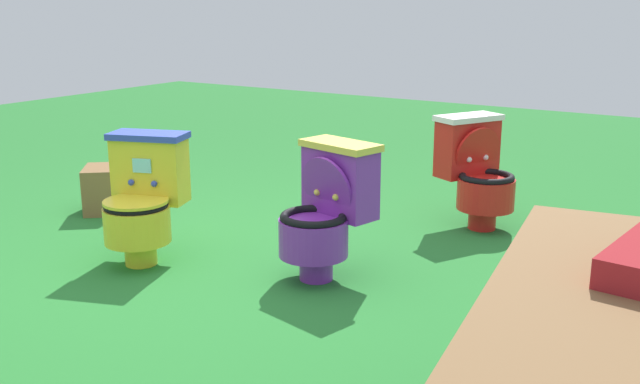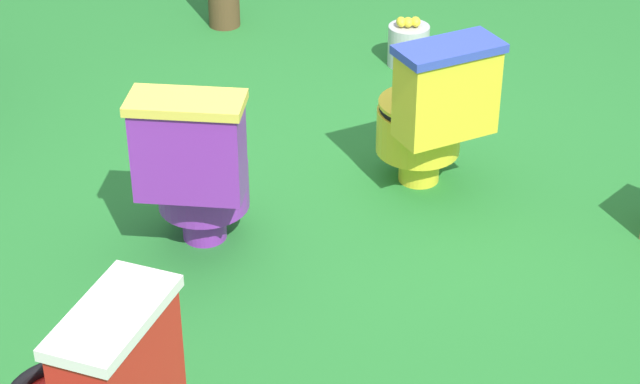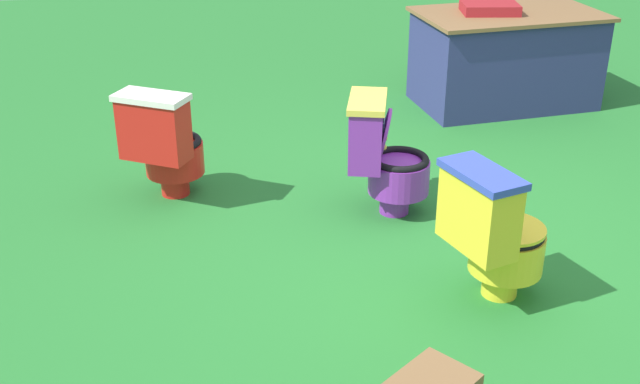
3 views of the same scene
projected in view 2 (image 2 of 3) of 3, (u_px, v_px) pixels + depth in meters
name	position (u px, v px, depth m)	size (l,w,h in m)	color
ground	(305.00, 210.00, 4.82)	(14.00, 14.00, 0.00)	#26752D
toilet_purple	(197.00, 167.00, 4.40)	(0.57, 0.50, 0.73)	purple
toilet_yellow	(431.00, 112.00, 4.80)	(0.60, 0.54, 0.73)	yellow
lemon_bucket	(408.00, 44.00, 6.01)	(0.22, 0.22, 0.28)	#B7B7BF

